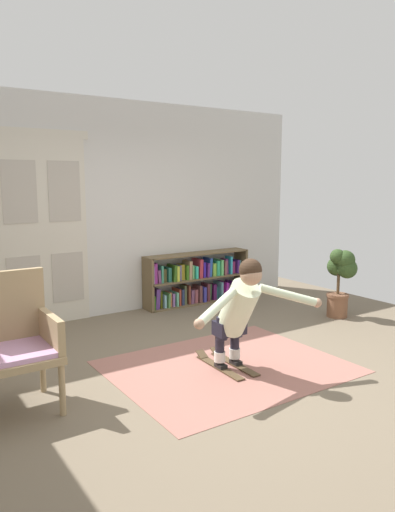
% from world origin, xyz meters
% --- Properties ---
extents(ground_plane, '(7.20, 7.20, 0.00)m').
position_xyz_m(ground_plane, '(0.00, 0.00, 0.00)').
color(ground_plane, '#6F614E').
extents(back_wall, '(6.00, 0.10, 2.90)m').
position_xyz_m(back_wall, '(0.00, 2.60, 1.45)').
color(back_wall, silver).
rests_on(back_wall, ground).
extents(double_door, '(1.22, 0.05, 2.45)m').
position_xyz_m(double_door, '(-1.00, 2.54, 1.23)').
color(double_door, beige).
rests_on(double_door, ground).
extents(rug, '(2.23, 1.80, 0.01)m').
position_xyz_m(rug, '(0.04, 0.10, 0.00)').
color(rug, '#9E665A').
rests_on(rug, ground).
extents(bookshelf, '(1.70, 0.30, 0.76)m').
position_xyz_m(bookshelf, '(1.20, 2.39, 0.34)').
color(bookshelf, brown).
rests_on(bookshelf, ground).
extents(wicker_chair, '(0.60, 0.60, 1.10)m').
position_xyz_m(wicker_chair, '(-1.90, 0.35, 0.58)').
color(wicker_chair, tan).
rests_on(wicker_chair, ground).
extents(potted_plant, '(0.34, 0.43, 0.93)m').
position_xyz_m(potted_plant, '(2.40, 0.70, 0.59)').
color(potted_plant, brown).
rests_on(potted_plant, ground).
extents(skis_pair, '(0.30, 0.76, 0.07)m').
position_xyz_m(skis_pair, '(0.04, 0.13, 0.02)').
color(skis_pair, brown).
rests_on(skis_pair, rug).
extents(person_skier, '(1.40, 0.70, 1.06)m').
position_xyz_m(person_skier, '(0.03, -0.10, 0.66)').
color(person_skier, white).
rests_on(person_skier, skis_pair).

